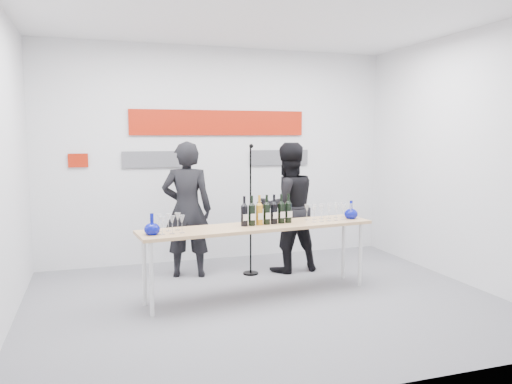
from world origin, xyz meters
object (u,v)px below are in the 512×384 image
presenter_right (287,207)px  mic_stand (251,235)px  tasting_table (259,231)px  presenter_left (187,210)px

presenter_right → mic_stand: 0.61m
tasting_table → presenter_left: (-0.61, 1.00, 0.12)m
presenter_left → mic_stand: bearing=-177.9°
tasting_table → mic_stand: 0.88m
tasting_table → presenter_right: 1.10m
presenter_right → tasting_table: bearing=47.1°
presenter_right → mic_stand: bearing=-1.8°
presenter_left → mic_stand: 0.87m
tasting_table → mic_stand: mic_stand is taller
tasting_table → mic_stand: bearing=72.8°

